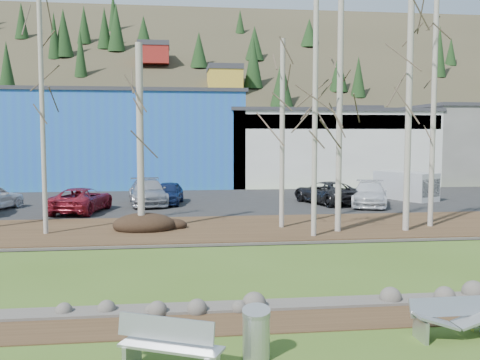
{
  "coord_description": "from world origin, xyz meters",
  "views": [
    {
      "loc": [
        -1.82,
        -10.26,
        4.45
      ],
      "look_at": [
        1.06,
        13.01,
        2.5
      ],
      "focal_mm": 40.0,
      "sensor_mm": 36.0,
      "label": 1
    }
  ],
  "objects": [
    {
      "name": "ground",
      "position": [
        0.0,
        0.0,
        0.0
      ],
      "size": [
        200.0,
        200.0,
        0.0
      ],
      "primitive_type": "plane",
      "color": "#395519",
      "rests_on": "ground"
    },
    {
      "name": "dirt_strip",
      "position": [
        0.0,
        2.1,
        0.01
      ],
      "size": [
        80.0,
        1.8,
        0.03
      ],
      "primitive_type": "cube",
      "color": "#382616",
      "rests_on": "ground"
    },
    {
      "name": "near_bank_rocks",
      "position": [
        0.0,
        3.1,
        0.0
      ],
      "size": [
        80.0,
        0.8,
        0.5
      ],
      "primitive_type": null,
      "color": "#47423D",
      "rests_on": "ground"
    },
    {
      "name": "river",
      "position": [
        0.0,
        7.2,
        0.0
      ],
      "size": [
        80.0,
        8.0,
        0.9
      ],
      "primitive_type": null,
      "color": "black",
      "rests_on": "ground"
    },
    {
      "name": "far_bank_rocks",
      "position": [
        0.0,
        11.3,
        0.0
      ],
      "size": [
        80.0,
        0.8,
        0.46
      ],
      "primitive_type": null,
      "color": "#47423D",
      "rests_on": "ground"
    },
    {
      "name": "far_bank",
      "position": [
        0.0,
        14.5,
        0.07
      ],
      "size": [
        80.0,
        7.0,
        0.15
      ],
      "primitive_type": "cube",
      "color": "#382616",
      "rests_on": "ground"
    },
    {
      "name": "parking_lot",
      "position": [
        0.0,
        25.0,
        0.07
      ],
      "size": [
        80.0,
        14.0,
        0.14
      ],
      "primitive_type": "cube",
      "color": "black",
      "rests_on": "ground"
    },
    {
      "name": "building_blue",
      "position": [
        -6.0,
        39.0,
        4.16
      ],
      "size": [
        20.4,
        12.24,
        8.3
      ],
      "color": "blue",
      "rests_on": "ground"
    },
    {
      "name": "building_white",
      "position": [
        12.0,
        38.98,
        3.41
      ],
      "size": [
        18.36,
        12.24,
        6.8
      ],
      "color": "silver",
      "rests_on": "ground"
    },
    {
      "name": "building_grey",
      "position": [
        28.0,
        39.0,
        3.66
      ],
      "size": [
        14.28,
        12.24,
        7.3
      ],
      "color": "#65635E",
      "rests_on": "ground"
    },
    {
      "name": "hillside",
      "position": [
        0.0,
        84.0,
        17.5
      ],
      "size": [
        160.0,
        72.0,
        35.0
      ],
      "primitive_type": null,
      "color": "#322E1E",
      "rests_on": "ground"
    },
    {
      "name": "bench_intact",
      "position": [
        -1.95,
        -0.38,
        0.5
      ],
      "size": [
        2.05,
        1.37,
        1.0
      ],
      "rotation": [
        0.0,
        0.0,
        -0.43
      ],
      "color": "#AEB1B3",
      "rests_on": "ground"
    },
    {
      "name": "bench_damaged",
      "position": [
        4.27,
        0.56,
        0.43
      ],
      "size": [
        1.93,
        0.67,
        0.85
      ],
      "rotation": [
        0.0,
        0.0,
        0.02
      ],
      "color": "#AEB1B3",
      "rests_on": "ground"
    },
    {
      "name": "litter_bin",
      "position": [
        -0.23,
        -0.03,
        0.47
      ],
      "size": [
        0.64,
        0.64,
        0.95
      ],
      "primitive_type": "cylinder",
      "rotation": [
        0.0,
        0.0,
        -0.2
      ],
      "color": "#AEB1B3",
      "rests_on": "ground"
    },
    {
      "name": "seagull",
      "position": [
        4.94,
        0.85,
        0.17
      ],
      "size": [
        0.42,
        0.22,
        0.31
      ],
      "rotation": [
        0.0,
        0.0,
        0.41
      ],
      "color": "gold",
      "rests_on": "ground"
    },
    {
      "name": "dirt_mound",
      "position": [
        -3.21,
        14.35,
        0.43
      ],
      "size": [
        2.87,
        2.02,
        0.56
      ],
      "primitive_type": "ellipsoid",
      "color": "black",
      "rests_on": "far_bank"
    },
    {
      "name": "birch_1",
      "position": [
        -3.31,
        14.06,
        4.35
      ],
      "size": [
        0.32,
        0.32,
        8.4
      ],
      "color": "#B5AEA3",
      "rests_on": "far_bank"
    },
    {
      "name": "birch_2",
      "position": [
        -7.46,
        13.87,
        5.24
      ],
      "size": [
        0.2,
        0.2,
        10.19
      ],
      "color": "#B5AEA3",
      "rests_on": "far_bank"
    },
    {
      "name": "birch_3",
      "position": [
        3.19,
        14.26,
        4.52
      ],
      "size": [
        0.23,
        0.23,
        8.74
      ],
      "color": "#B5AEA3",
      "rests_on": "far_bank"
    },
    {
      "name": "birch_4",
      "position": [
        4.13,
        11.93,
        5.22
      ],
      "size": [
        0.22,
        0.22,
        10.15
      ],
      "color": "#B5AEA3",
      "rests_on": "far_bank"
    },
    {
      "name": "birch_5",
      "position": [
        5.5,
        12.87,
        5.68
      ],
      "size": [
        0.26,
        0.26,
        11.07
      ],
      "color": "#B5AEA3",
      "rests_on": "far_bank"
    },
    {
      "name": "birch_6",
      "position": [
        8.64,
        12.72,
        5.35
      ],
      "size": [
        0.28,
        0.28,
        10.4
      ],
      "color": "#B5AEA3",
      "rests_on": "far_bank"
    },
    {
      "name": "birch_7",
      "position": [
        10.29,
        13.65,
        5.43
      ],
      "size": [
        0.24,
        0.24,
        10.55
      ],
      "color": "#B5AEA3",
      "rests_on": "far_bank"
    },
    {
      "name": "car_2",
      "position": [
        -7.02,
        20.5,
        0.84
      ],
      "size": [
        3.31,
        5.41,
        1.4
      ],
      "primitive_type": "imported",
      "rotation": [
        0.0,
        0.0,
        2.93
      ],
      "color": "maroon",
      "rests_on": "parking_lot"
    },
    {
      "name": "car_3",
      "position": [
        -3.47,
        23.49,
        0.92
      ],
      "size": [
        2.85,
        5.63,
        1.57
      ],
      "primitive_type": "imported",
      "rotation": [
        0.0,
        0.0,
        0.12
      ],
      "color": "#9C9DA4",
      "rests_on": "parking_lot"
    },
    {
      "name": "car_4",
      "position": [
        -2.2,
        23.6,
        0.84
      ],
      "size": [
        2.13,
        4.29,
        1.4
      ],
      "primitive_type": "imported",
      "rotation": [
        0.0,
        0.0,
        -0.12
      ],
      "color": "navy",
      "rests_on": "parking_lot"
    },
    {
      "name": "car_5",
      "position": [
        7.79,
        22.6,
        0.85
      ],
      "size": [
        3.87,
        5.59,
        1.42
      ],
      "primitive_type": "imported",
      "rotation": [
        0.0,
        0.0,
        3.47
      ],
      "color": "#232325",
      "rests_on": "parking_lot"
    },
    {
      "name": "car_6",
      "position": [
        10.11,
        21.2,
        0.87
      ],
      "size": [
        3.74,
        5.45,
        1.46
      ],
      "primitive_type": "imported",
      "rotation": [
        0.0,
        0.0,
        -0.37
      ],
      "color": "white",
      "rests_on": "parking_lot"
    },
    {
      "name": "van_white",
      "position": [
        13.84,
        24.0,
        1.07
      ],
      "size": [
        3.37,
        4.61,
        1.86
      ],
      "rotation": [
        0.0,
        0.0,
        0.42
      ],
      "color": "silver",
      "rests_on": "parking_lot"
    }
  ]
}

